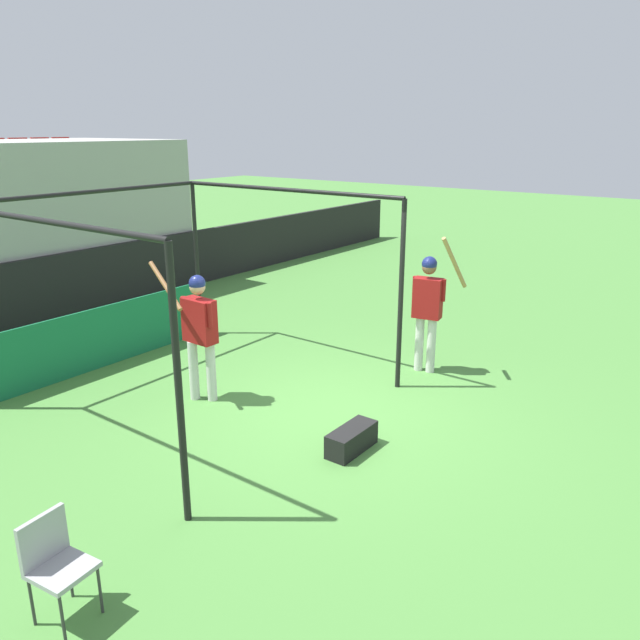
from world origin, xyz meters
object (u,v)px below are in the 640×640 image
object	(u,v)px
player_batter	(199,326)
folding_chair	(54,558)
equipment_bag	(352,439)
player_waiting	(428,303)

from	to	relation	value
player_batter	folding_chair	size ratio (longest dim) A/B	2.25
player_batter	folding_chair	world-z (taller)	player_batter
folding_chair	equipment_bag	size ratio (longest dim) A/B	1.20
player_waiting	folding_chair	bearing A→B (deg)	-99.68
folding_chair	equipment_bag	bearing A→B (deg)	167.14
player_batter	player_waiting	distance (m)	3.38
player_batter	player_waiting	size ratio (longest dim) A/B	0.89
player_waiting	player_batter	bearing A→B (deg)	-136.04
player_batter	folding_chair	xyz separation A→B (m)	(-3.40, -2.07, -0.54)
player_waiting	equipment_bag	size ratio (longest dim) A/B	3.03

